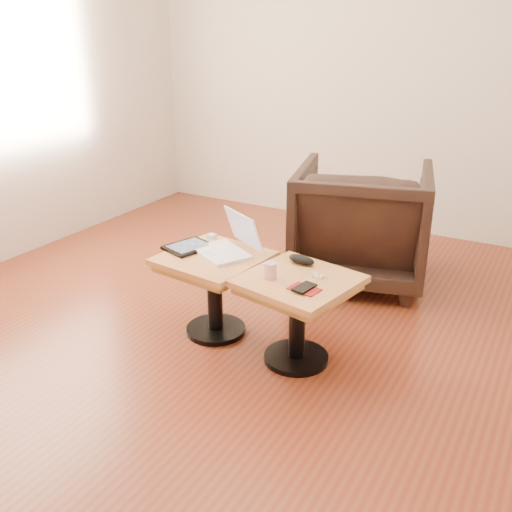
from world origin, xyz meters
The scene contains 11 objects.
room_shell centered at (0.00, 0.00, 1.35)m, with size 4.52×4.52×2.71m.
side_table_left centered at (-0.33, 0.02, 0.35)m, with size 0.57×0.57×0.46m.
side_table_right centered at (0.20, -0.02, 0.35)m, with size 0.60×0.60×0.46m.
laptop centered at (-0.28, 0.10, 0.51)m, with size 0.41×0.40×0.22m.
tablet centered at (-0.51, 0.04, 0.47)m, with size 0.26×0.29×0.02m.
charging_adapter centered at (-0.48, 0.24, 0.48)m, with size 0.04×0.04×0.03m, color white.
glasses_case centered at (0.13, 0.15, 0.49)m, with size 0.15×0.07×0.05m, color black.
striped_cup centered at (0.07, -0.08, 0.50)m, with size 0.06×0.06×0.08m, color #CF4D70.
earbuds_tangle centered at (0.27, 0.04, 0.47)m, with size 0.08×0.06×0.01m.
phone_on_sleeve centered at (0.28, -0.12, 0.47)m, with size 0.15×0.13×0.02m.
armchair centered at (0.11, 1.12, 0.39)m, with size 0.84×0.87×0.79m, color black.
Camera 1 is at (1.26, -2.32, 1.62)m, focal length 40.00 mm.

